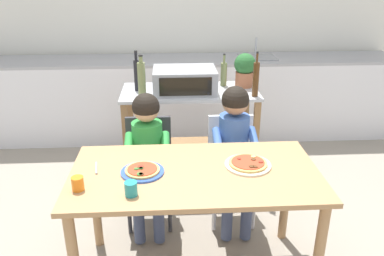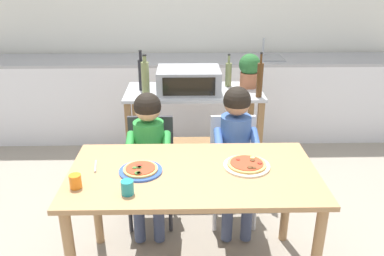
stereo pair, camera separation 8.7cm
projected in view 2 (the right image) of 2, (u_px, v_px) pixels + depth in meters
ground_plane at (190, 188)px, 3.56m from camera, size 10.83×10.83×0.00m
back_wall_tiled at (188, 13)px, 4.55m from camera, size 5.41×0.14×2.70m
kitchen_counter at (188, 98)px, 4.52m from camera, size 4.87×0.60×1.11m
kitchen_island_cart at (194, 121)px, 3.51m from camera, size 1.18×0.55×0.87m
toaster_oven at (189, 80)px, 3.34m from camera, size 0.53×0.40×0.20m
bottle_tall_green_wine at (260, 79)px, 3.18m from camera, size 0.05×0.05×0.37m
bottle_brown_beer at (145, 79)px, 3.18m from camera, size 0.06×0.06×0.35m
bottle_slim_sauce at (228, 74)px, 3.49m from camera, size 0.06×0.06×0.29m
bottle_dark_olive_oil at (141, 74)px, 3.36m from camera, size 0.05×0.05×0.35m
potted_herb_plant at (249, 70)px, 3.44m from camera, size 0.19×0.19×0.30m
dining_table at (193, 187)px, 2.34m from camera, size 1.46×0.77×0.76m
dining_chair_left at (151, 162)px, 2.99m from camera, size 0.36×0.36×0.81m
dining_chair_right at (233, 162)px, 3.01m from camera, size 0.36×0.36×0.81m
child_in_green_shirt at (149, 146)px, 2.81m from camera, size 0.32×0.42×1.04m
child_in_blue_striped_shirt at (236, 143)px, 2.81m from camera, size 0.32×0.42×1.08m
pizza_plate_blue_rimmed at (141, 170)px, 2.29m from camera, size 0.25×0.25×0.03m
pizza_plate_cream at (247, 165)px, 2.35m from camera, size 0.28×0.28×0.03m
drinking_cup_teal at (127, 187)px, 2.06m from camera, size 0.07×0.07×0.08m
drinking_cup_orange at (75, 181)px, 2.12m from camera, size 0.07×0.07×0.08m
serving_spoon at (96, 166)px, 2.35m from camera, size 0.04×0.14×0.01m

